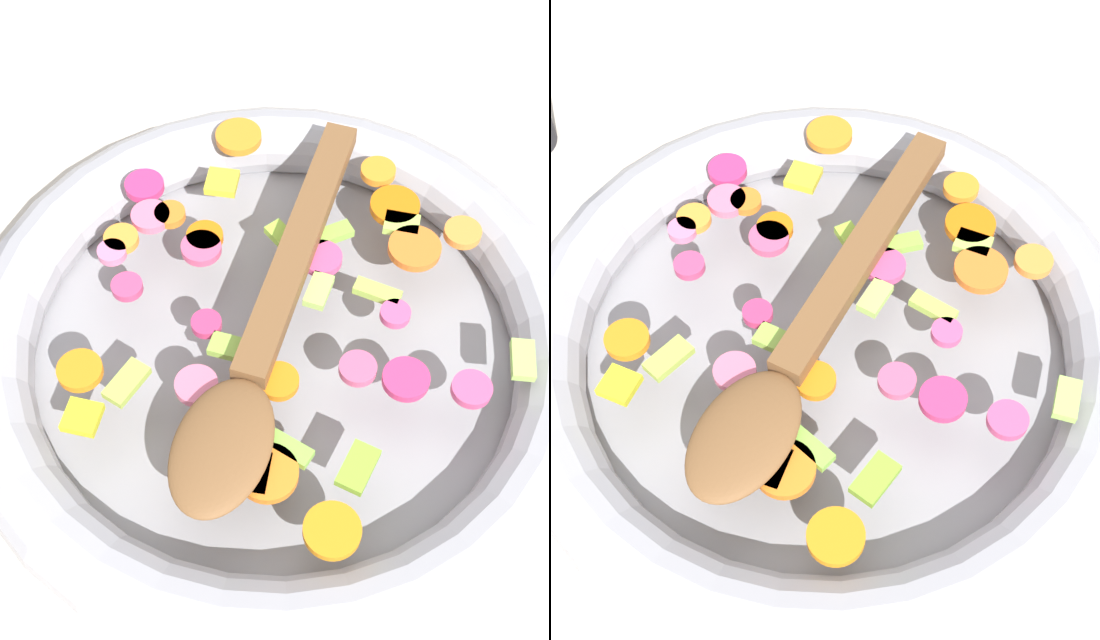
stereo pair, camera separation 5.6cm
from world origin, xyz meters
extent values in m
plane|color=beige|center=(0.00, 0.00, 0.00)|extent=(4.00, 4.00, 0.00)
cylinder|color=gray|center=(0.00, 0.00, 0.01)|extent=(0.36, 0.36, 0.01)
torus|color=#9E9EA5|center=(0.00, 0.00, 0.03)|extent=(0.41, 0.41, 0.05)
cylinder|color=orange|center=(0.07, 0.14, 0.05)|extent=(0.04, 0.04, 0.01)
cylinder|color=orange|center=(0.00, 0.08, 0.05)|extent=(0.03, 0.03, 0.01)
cylinder|color=orange|center=(-0.01, 0.11, 0.05)|extent=(0.03, 0.03, 0.01)
cylinder|color=orange|center=(-0.05, 0.11, 0.05)|extent=(0.03, 0.03, 0.01)
cylinder|color=orange|center=(0.14, -0.02, 0.05)|extent=(0.03, 0.03, 0.01)
cylinder|color=orange|center=(-0.06, -0.08, 0.05)|extent=(0.05, 0.05, 0.01)
cylinder|color=orange|center=(-0.06, -0.13, 0.05)|extent=(0.03, 0.03, 0.01)
cylinder|color=orange|center=(0.12, 0.03, 0.05)|extent=(0.05, 0.05, 0.01)
cylinder|color=orange|center=(-0.08, -0.05, 0.05)|extent=(0.03, 0.03, 0.01)
cylinder|color=orange|center=(0.11, -0.01, 0.05)|extent=(0.05, 0.05, 0.01)
cylinder|color=orange|center=(-0.03, -0.04, 0.05)|extent=(0.03, 0.03, 0.01)
cylinder|color=orange|center=(0.13, 0.06, 0.05)|extent=(0.04, 0.04, 0.01)
cylinder|color=orange|center=(-0.12, 0.04, 0.05)|extent=(0.03, 0.03, 0.01)
cube|color=#84B340|center=(0.07, 0.03, 0.05)|extent=(0.03, 0.02, 0.01)
cube|color=#A7CF53|center=(0.11, 0.01, 0.05)|extent=(0.03, 0.03, 0.01)
cube|color=#A9C44A|center=(-0.10, 0.01, 0.05)|extent=(0.03, 0.02, 0.01)
cube|color=#82BD43|center=(-0.05, -0.08, 0.05)|extent=(0.02, 0.03, 0.01)
cube|color=#A6C94C|center=(0.06, -0.02, 0.05)|extent=(0.02, 0.03, 0.01)
cube|color=#81B531|center=(-0.02, -0.11, 0.05)|extent=(0.03, 0.03, 0.01)
cube|color=#ADD461|center=(0.04, 0.00, 0.05)|extent=(0.03, 0.03, 0.01)
cube|color=#90C045|center=(-0.04, 0.00, 0.05)|extent=(0.02, 0.03, 0.01)
cube|color=#A7DD5C|center=(0.11, -0.11, 0.05)|extent=(0.03, 0.03, 0.01)
cube|color=#9BCE3C|center=(0.04, 0.05, 0.05)|extent=(0.01, 0.03, 0.01)
cylinder|color=#DC2F6E|center=(-0.01, 0.14, 0.05)|extent=(0.03, 0.03, 0.01)
cylinder|color=#D6477E|center=(0.05, 0.02, 0.05)|extent=(0.03, 0.03, 0.01)
cylinder|color=#DE4E78|center=(-0.01, 0.07, 0.05)|extent=(0.04, 0.04, 0.01)
cylinder|color=#D35078|center=(0.02, -0.06, 0.05)|extent=(0.03, 0.03, 0.01)
cylinder|color=#CA3366|center=(-0.04, 0.02, 0.05)|extent=(0.03, 0.03, 0.01)
cylinder|color=pink|center=(-0.06, 0.10, 0.05)|extent=(0.02, 0.02, 0.01)
cylinder|color=#D94C82|center=(0.06, -0.04, 0.05)|extent=(0.03, 0.03, 0.01)
cylinder|color=#D7326A|center=(0.04, -0.08, 0.05)|extent=(0.04, 0.04, 0.01)
cylinder|color=#E0497E|center=(0.07, -0.11, 0.05)|extent=(0.03, 0.03, 0.01)
cylinder|color=#DB6686|center=(-0.07, -0.01, 0.05)|extent=(0.04, 0.04, 0.01)
cylinder|color=#EB678A|center=(-0.02, 0.12, 0.05)|extent=(0.03, 0.03, 0.01)
cylinder|color=#CA3F6F|center=(-0.06, 0.07, 0.05)|extent=(0.03, 0.03, 0.01)
cube|color=yellow|center=(-0.13, 0.01, 0.05)|extent=(0.03, 0.03, 0.01)
cube|color=yellow|center=(0.04, 0.11, 0.05)|extent=(0.03, 0.03, 0.01)
cube|color=yellow|center=(-0.07, -0.08, 0.05)|extent=(0.04, 0.04, 0.01)
cube|color=brown|center=(0.04, 0.03, 0.06)|extent=(0.18, 0.14, 0.01)
ellipsoid|color=brown|center=(-0.08, -0.06, 0.06)|extent=(0.11, 0.10, 0.01)
camera|label=1|loc=(-0.18, -0.25, 0.52)|focal=50.00mm
camera|label=2|loc=(-0.13, -0.28, 0.52)|focal=50.00mm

